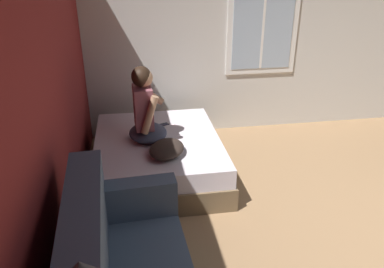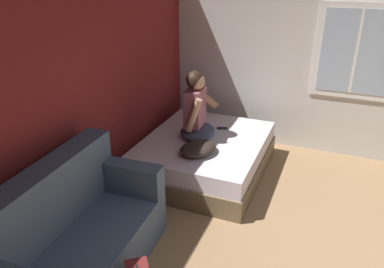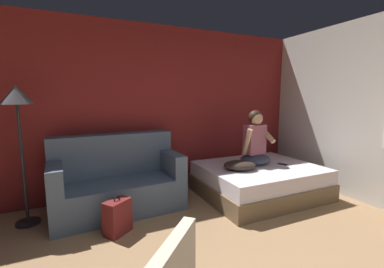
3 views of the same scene
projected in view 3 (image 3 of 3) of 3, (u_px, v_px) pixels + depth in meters
wall_back_accent at (133, 111)px, 4.11m from camera, size 10.96×0.16×2.70m
bed at (259, 180)px, 4.13m from camera, size 1.82×1.50×0.48m
couch at (118, 182)px, 3.57m from camera, size 1.74×0.91×1.04m
person_seated at (255, 142)px, 4.16m from camera, size 0.55×0.47×0.88m
backpack at (117, 217)px, 2.95m from camera, size 0.35×0.35×0.46m
throw_pillow at (240, 165)px, 3.85m from camera, size 0.58×0.52×0.14m
cell_phone at (282, 164)px, 4.16m from camera, size 0.12×0.16×0.01m
floor_lamp at (17, 109)px, 2.99m from camera, size 0.36×0.36×1.70m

